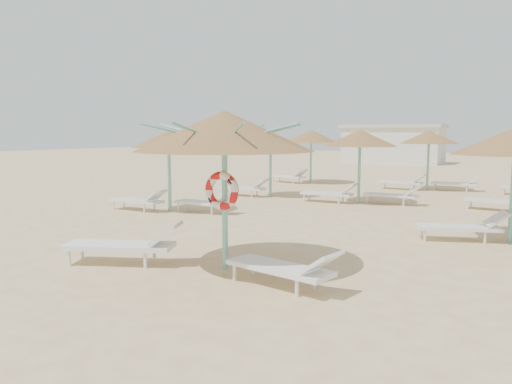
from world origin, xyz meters
The scene contains 6 objects.
ground centered at (0.00, 0.00, 0.00)m, with size 120.00×120.00×0.00m, color #DFC588.
main_palapa centered at (-0.12, -0.38, 2.60)m, with size 3.34×3.34×2.99m.
lounger_main_a centered at (-2.02, -1.02, 0.40)m, with size 2.39×1.55×0.84m.
lounger_main_b centered at (1.39, -0.85, 0.35)m, with size 2.13×0.99×0.74m.
palapa_field centered at (1.55, 10.36, 2.30)m, with size 19.78×13.59×2.73m.
service_hut centered at (-6.00, 35.00, 1.64)m, with size 8.40×4.40×3.25m.
Camera 1 is at (4.96, -8.13, 2.58)m, focal length 35.00 mm.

